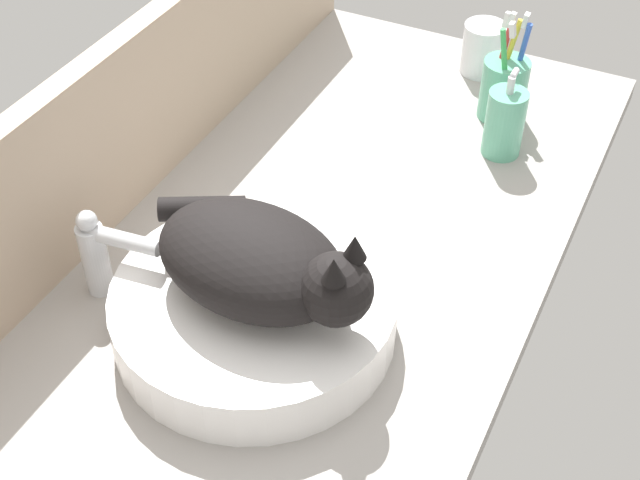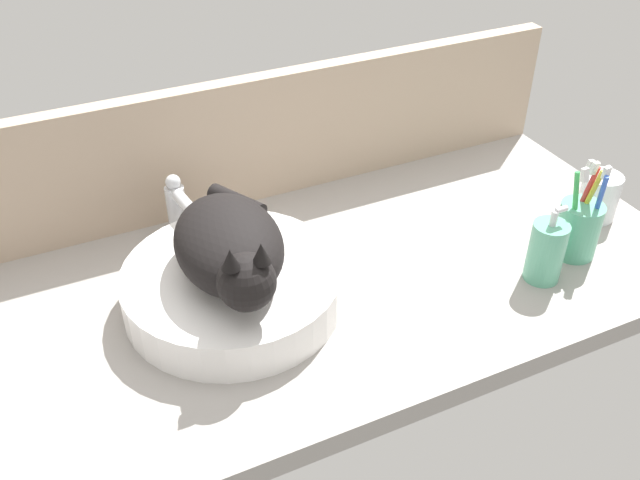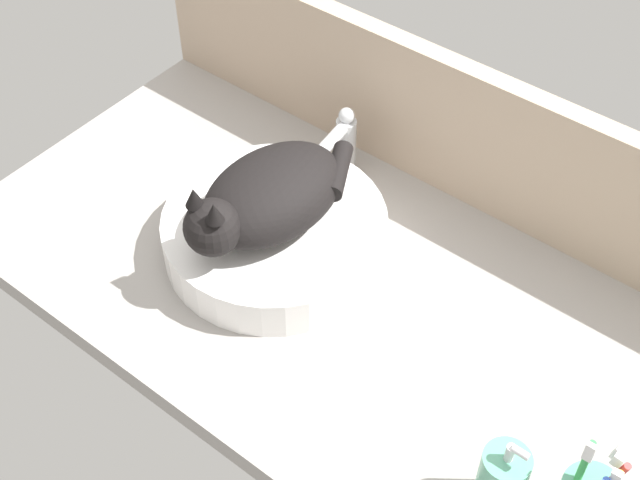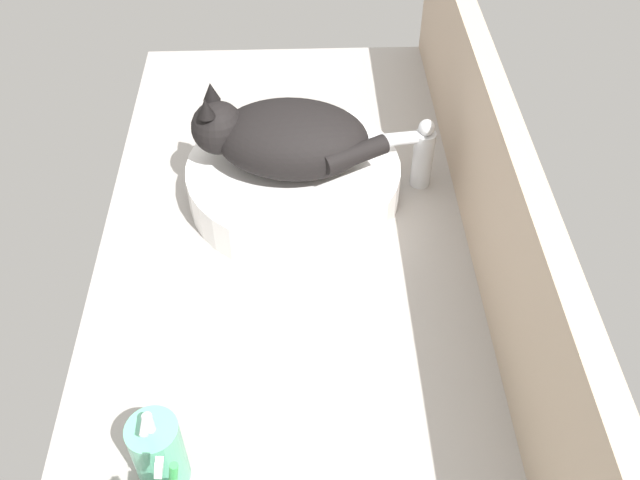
% 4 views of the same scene
% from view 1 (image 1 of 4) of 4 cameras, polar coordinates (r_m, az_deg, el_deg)
% --- Properties ---
extents(ground_plane, '(1.32, 0.64, 0.04)m').
position_cam_1_polar(ground_plane, '(1.28, -0.35, -1.27)').
color(ground_plane, '#9E9993').
extents(backsplash_panel, '(1.32, 0.04, 0.26)m').
position_cam_1_polar(backsplash_panel, '(1.32, -12.28, 7.45)').
color(backsplash_panel, tan).
rests_on(backsplash_panel, ground_plane).
extents(sink_basin, '(0.36, 0.36, 0.07)m').
position_cam_1_polar(sink_basin, '(1.14, -4.13, -4.59)').
color(sink_basin, white).
rests_on(sink_basin, ground_plane).
extents(cat, '(0.20, 0.32, 0.14)m').
position_cam_1_polar(cat, '(1.07, -3.75, -1.44)').
color(cat, black).
rests_on(cat, sink_basin).
extents(faucet, '(0.04, 0.12, 0.14)m').
position_cam_1_polar(faucet, '(1.19, -13.85, -0.69)').
color(faucet, silver).
rests_on(faucet, ground_plane).
extents(soap_dispenser, '(0.06, 0.06, 0.14)m').
position_cam_1_polar(soap_dispenser, '(1.44, 11.73, 7.37)').
color(soap_dispenser, '#60B793').
rests_on(soap_dispenser, ground_plane).
extents(toothbrush_cup, '(0.08, 0.08, 0.19)m').
position_cam_1_polar(toothbrush_cup, '(1.53, 11.69, 9.58)').
color(toothbrush_cup, '#5BB28E').
rests_on(toothbrush_cup, ground_plane).
extents(water_glass, '(0.08, 0.08, 0.09)m').
position_cam_1_polar(water_glass, '(1.66, 10.36, 11.80)').
color(water_glass, white).
rests_on(water_glass, ground_plane).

